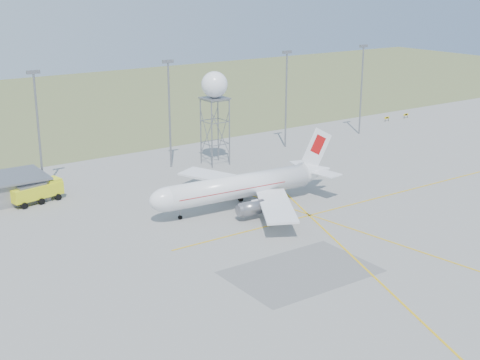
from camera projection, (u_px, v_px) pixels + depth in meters
grass_strip at (76, 104)px, 192.13m from camera, size 400.00×120.00×0.03m
mast_a at (38, 121)px, 111.38m from camera, size 2.20×0.50×20.50m
mast_b at (169, 105)px, 125.01m from camera, size 2.20×0.50×20.50m
mast_c at (286, 91)px, 140.29m from camera, size 2.20×0.50×20.50m
mast_d at (362, 82)px, 152.28m from camera, size 2.20×0.50×20.50m
taxi_sign_near at (387, 118)px, 168.77m from camera, size 1.60×0.17×1.20m
taxi_sign_far at (406, 115)px, 172.59m from camera, size 1.60×0.17×1.20m
airliner_main at (242, 186)px, 105.13m from camera, size 33.28×32.27×11.32m
radar_tower at (215, 113)px, 127.61m from camera, size 5.00×5.00×18.10m
fire_truck at (38, 192)px, 108.14m from camera, size 8.96×4.77×3.43m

